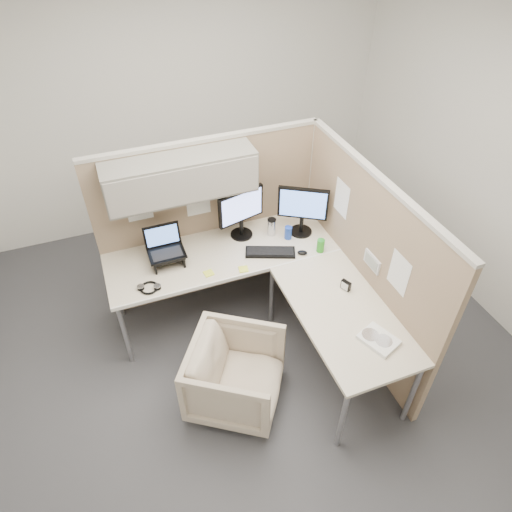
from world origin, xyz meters
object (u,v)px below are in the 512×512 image
object	(u,v)px
monitor_left	(241,210)
keyboard	(270,252)
desk	(264,279)
office_chair	(236,372)

from	to	relation	value
monitor_left	keyboard	size ratio (longest dim) A/B	1.09
monitor_left	keyboard	distance (m)	0.45
desk	monitor_left	distance (m)	0.65
desk	keyboard	distance (m)	0.29
office_chair	monitor_left	size ratio (longest dim) A/B	1.47
office_chair	keyboard	bearing A→B (deg)	-3.92
monitor_left	keyboard	world-z (taller)	monitor_left
desk	keyboard	world-z (taller)	keyboard
monitor_left	desk	bearing A→B (deg)	-105.01
desk	monitor_left	size ratio (longest dim) A/B	4.29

